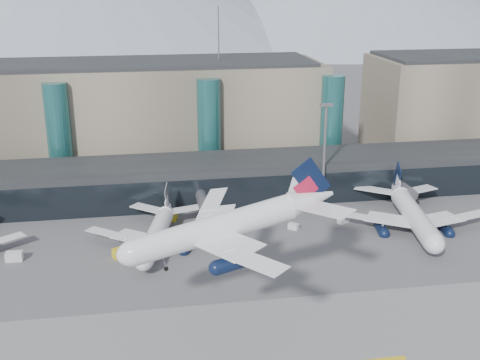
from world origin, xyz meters
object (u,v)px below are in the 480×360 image
object	(u,v)px
veh_d	(343,220)
jet_parked_right	(411,206)
veh_c	(205,245)
veh_h	(122,252)
jet_parked_mid	(158,225)
hero_jet	(237,217)
veh_b	(173,217)
lightmast_mid	(324,149)
veh_g	(293,226)
veh_a	(14,256)

from	to	relation	value
veh_d	jet_parked_right	bearing A→B (deg)	-42.20
veh_c	veh_h	distance (m)	17.12
jet_parked_mid	veh_h	bearing A→B (deg)	138.94
veh_h	hero_jet	bearing A→B (deg)	-88.36
veh_b	veh_c	size ratio (longest dim) A/B	0.80
veh_b	jet_parked_right	bearing A→B (deg)	-86.99
hero_jet	veh_b	bearing A→B (deg)	92.34
lightmast_mid	veh_d	xyz separation A→B (m)	(1.65, -11.58, -13.65)
jet_parked_mid	veh_g	distance (m)	30.45
lightmast_mid	veh_a	bearing A→B (deg)	-164.28
jet_parked_mid	veh_b	world-z (taller)	jet_parked_mid
jet_parked_right	veh_h	bearing A→B (deg)	104.59
veh_b	veh_g	xyz separation A→B (m)	(26.48, -9.85, -0.14)
hero_jet	veh_c	size ratio (longest dim) A/B	10.20
veh_c	veh_d	xyz separation A→B (m)	(33.03, 9.00, -0.21)
jet_parked_mid	veh_c	bearing A→B (deg)	-104.89
jet_parked_right	veh_d	world-z (taller)	jet_parked_right
jet_parked_mid	veh_h	world-z (taller)	jet_parked_mid
veh_a	veh_b	bearing A→B (deg)	27.56
veh_g	jet_parked_mid	bearing A→B (deg)	-132.83
hero_jet	jet_parked_right	size ratio (longest dim) A/B	0.93
veh_a	veh_h	world-z (taller)	veh_h
jet_parked_mid	veh_b	distance (m)	13.16
lightmast_mid	hero_jet	size ratio (longest dim) A/B	0.72
jet_parked_right	veh_h	xyz separation A→B (m)	(-64.59, -5.90, -3.72)
lightmast_mid	veh_h	bearing A→B (deg)	-156.24
veh_a	veh_d	distance (m)	71.77
veh_g	veh_b	bearing A→B (deg)	-157.70
veh_g	veh_h	bearing A→B (deg)	-125.33
hero_jet	jet_parked_right	distance (m)	59.82
lightmast_mid	veh_h	distance (m)	54.66
veh_b	veh_c	distance (m)	18.03
veh_a	veh_b	world-z (taller)	veh_a
veh_b	veh_h	bearing A→B (deg)	163.22
hero_jet	veh_g	distance (m)	46.28
hero_jet	veh_a	distance (m)	54.28
jet_parked_mid	lightmast_mid	bearing A→B (deg)	-56.46
veh_c	veh_g	size ratio (longest dim) A/B	1.54
veh_b	veh_g	world-z (taller)	veh_b
veh_d	veh_b	bearing A→B (deg)	141.03
lightmast_mid	veh_d	size ratio (longest dim) A/B	9.55
veh_g	lightmast_mid	bearing A→B (deg)	94.09
lightmast_mid	veh_c	bearing A→B (deg)	-146.76
veh_c	veh_g	world-z (taller)	veh_c
jet_parked_mid	veh_h	xyz separation A→B (m)	(-7.68, -5.67, -3.07)
veh_c	lightmast_mid	bearing A→B (deg)	58.09
veh_b	veh_d	bearing A→B (deg)	-86.10
veh_a	jet_parked_mid	bearing A→B (deg)	8.94
veh_h	lightmast_mid	bearing A→B (deg)	-6.99
veh_a	veh_d	xyz separation A→B (m)	(71.32, 8.03, -0.16)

